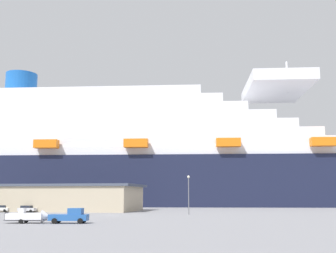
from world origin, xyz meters
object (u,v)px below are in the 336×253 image
Objects in this scene: parked_car_white_van at (2,208)px; street_lamp at (189,189)px; parked_car_blue_suv at (58,208)px; pickup_truck at (70,216)px; parked_car_silver_sedan at (27,209)px; cruise_ship at (99,159)px; parked_car_yellow_taxi at (97,209)px; small_boat_on_trailer at (30,217)px.

street_lamp is at bearing -9.80° from parked_car_white_van.
pickup_truck is at bearing -65.67° from parked_car_blue_suv.
pickup_truck is at bearing -55.82° from parked_car_silver_sedan.
parked_car_blue_suv is 13.56m from parked_car_white_van.
parked_car_silver_sedan is (-0.14, -56.35, -16.45)m from cruise_ship.
parked_car_yellow_taxi is at bearing 101.40° from pickup_truck.
small_boat_on_trailer is at bearing -55.97° from parked_car_white_van.
cruise_ship is 74.68m from street_lamp.
parked_car_silver_sedan and parked_car_blue_suv have the same top height.
parked_car_blue_suv is at bearing 68.21° from parked_car_silver_sedan.
pickup_truck is 0.78× the size of small_boat_on_trailer.
parked_car_yellow_taxi is at bearing -73.11° from cruise_ship.
pickup_truck reaches higher than parked_car_blue_suv.
street_lamp is 39.83m from parked_car_silver_sedan.
pickup_truck is 5.97m from small_boat_on_trailer.
parked_car_silver_sedan is at bearing -90.14° from cruise_ship.
cruise_ship is 45.45× the size of pickup_truck.
cruise_ship reaches higher than parked_car_blue_suv.
parked_car_silver_sedan and parked_car_yellow_taxi have the same top height.
small_boat_on_trailer is (-5.94, -0.56, -0.08)m from pickup_truck.
parked_car_blue_suv is (-14.39, 45.53, -0.13)m from small_boat_on_trailer.
cruise_ship is 96.31m from pickup_truck.
parked_car_yellow_taxi is 0.92× the size of parked_car_white_van.
parked_car_white_van is at bearing -97.86° from cruise_ship.
cruise_ship is 95.56m from small_boat_on_trailer.
parked_car_silver_sedan is 0.91× the size of parked_car_blue_suv.
parked_car_silver_sedan is at bearing 124.18° from pickup_truck.
parked_car_silver_sedan is at bearing -13.64° from parked_car_white_van.
parked_car_blue_suv is at bearing 114.33° from pickup_truck.
parked_car_silver_sedan and parked_car_white_van have the same top height.
pickup_truck is 33.16m from street_lamp.
parked_car_white_van is at bearing 170.20° from street_lamp.
parked_car_yellow_taxi is (16.23, -53.43, -16.45)m from cruise_ship.
small_boat_on_trailer is 39.02m from parked_car_yellow_taxi.
pickup_truck is at bearing -117.08° from street_lamp.
parked_car_blue_suv is 1.03× the size of parked_car_yellow_taxi.
parked_car_white_van is (-25.57, 37.86, -0.13)m from small_boat_on_trailer.
small_boat_on_trailer is 1.58× the size of parked_car_blue_suv.
street_lamp reaches higher than pickup_truck.
cruise_ship is 58.22m from parked_car_yellow_taxi.
parked_car_white_van is at bearing 166.36° from parked_car_silver_sedan.
cruise_ship is 61.29× the size of parked_car_silver_sedan.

